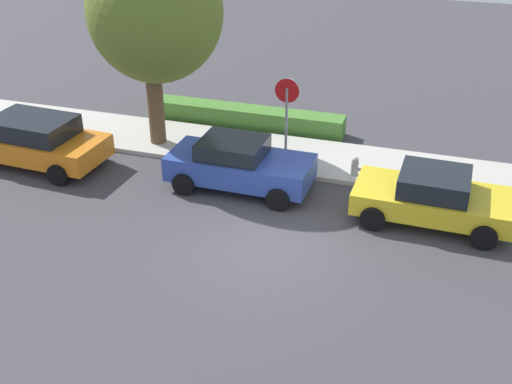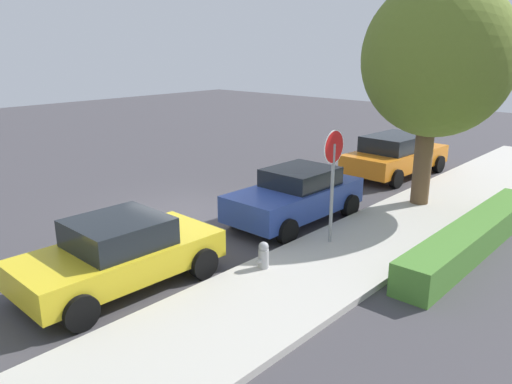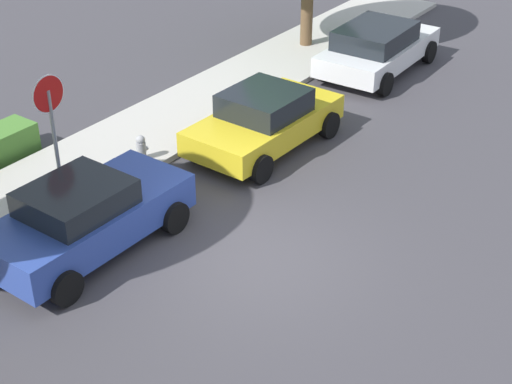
{
  "view_description": "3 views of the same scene",
  "coord_description": "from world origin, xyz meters",
  "px_view_note": "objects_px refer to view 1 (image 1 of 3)",
  "views": [
    {
      "loc": [
        3.77,
        -12.6,
        8.7
      ],
      "look_at": [
        -0.49,
        0.81,
        0.99
      ],
      "focal_mm": 45.0,
      "sensor_mm": 36.0,
      "label": 1
    },
    {
      "loc": [
        8.65,
        10.46,
        4.59
      ],
      "look_at": [
        -0.93,
        1.8,
        0.8
      ],
      "focal_mm": 35.0,
      "sensor_mm": 36.0,
      "label": 2
    },
    {
      "loc": [
        -9.57,
        -6.96,
        8.46
      ],
      "look_at": [
        0.79,
        0.53,
        0.86
      ],
      "focal_mm": 55.0,
      "sensor_mm": 36.0,
      "label": 3
    }
  ],
  "objects_px": {
    "stop_sign": "(287,107)",
    "street_tree_near_corner": "(155,13)",
    "parked_car_yellow": "(433,197)",
    "parked_car_orange": "(33,140)",
    "fire_hydrant": "(355,168)",
    "parked_car_blue": "(239,164)"
  },
  "relations": [
    {
      "from": "fire_hydrant",
      "to": "stop_sign",
      "type": "bearing_deg",
      "value": 174.43
    },
    {
      "from": "stop_sign",
      "to": "parked_car_blue",
      "type": "height_order",
      "value": "stop_sign"
    },
    {
      "from": "parked_car_yellow",
      "to": "fire_hydrant",
      "type": "bearing_deg",
      "value": 142.73
    },
    {
      "from": "parked_car_orange",
      "to": "fire_hydrant",
      "type": "xyz_separation_m",
      "value": [
        9.49,
        1.9,
        -0.42
      ]
    },
    {
      "from": "parked_car_orange",
      "to": "fire_hydrant",
      "type": "distance_m",
      "value": 9.68
    },
    {
      "from": "parked_car_yellow",
      "to": "parked_car_orange",
      "type": "bearing_deg",
      "value": -179.23
    },
    {
      "from": "stop_sign",
      "to": "street_tree_near_corner",
      "type": "height_order",
      "value": "street_tree_near_corner"
    },
    {
      "from": "fire_hydrant",
      "to": "parked_car_orange",
      "type": "bearing_deg",
      "value": -168.69
    },
    {
      "from": "stop_sign",
      "to": "fire_hydrant",
      "type": "xyz_separation_m",
      "value": [
        2.14,
        -0.21,
        -1.56
      ]
    },
    {
      "from": "parked_car_orange",
      "to": "street_tree_near_corner",
      "type": "bearing_deg",
      "value": 38.83
    },
    {
      "from": "parked_car_yellow",
      "to": "parked_car_orange",
      "type": "height_order",
      "value": "parked_car_orange"
    },
    {
      "from": "street_tree_near_corner",
      "to": "fire_hydrant",
      "type": "relative_size",
      "value": 8.94
    },
    {
      "from": "parked_car_yellow",
      "to": "street_tree_near_corner",
      "type": "height_order",
      "value": "street_tree_near_corner"
    },
    {
      "from": "parked_car_orange",
      "to": "stop_sign",
      "type": "bearing_deg",
      "value": 16.01
    },
    {
      "from": "parked_car_yellow",
      "to": "street_tree_near_corner",
      "type": "distance_m",
      "value": 9.63
    },
    {
      "from": "parked_car_yellow",
      "to": "street_tree_near_corner",
      "type": "xyz_separation_m",
      "value": [
        -8.64,
        2.37,
        3.54
      ]
    },
    {
      "from": "parked_car_blue",
      "to": "parked_car_yellow",
      "type": "xyz_separation_m",
      "value": [
        5.33,
        -0.23,
        -0.03
      ]
    },
    {
      "from": "stop_sign",
      "to": "fire_hydrant",
      "type": "distance_m",
      "value": 2.66
    },
    {
      "from": "parked_car_blue",
      "to": "street_tree_near_corner",
      "type": "relative_size",
      "value": 0.64
    },
    {
      "from": "stop_sign",
      "to": "parked_car_blue",
      "type": "distance_m",
      "value": 2.27
    },
    {
      "from": "fire_hydrant",
      "to": "street_tree_near_corner",
      "type": "bearing_deg",
      "value": 174.37
    },
    {
      "from": "parked_car_blue",
      "to": "street_tree_near_corner",
      "type": "bearing_deg",
      "value": 147.19
    }
  ]
}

